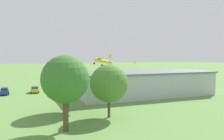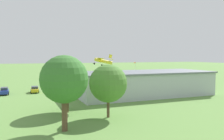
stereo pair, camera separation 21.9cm
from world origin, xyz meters
TOP-DOWN VIEW (x-y plane):
  - ground_plane at (0.00, 0.00)m, footprint 400.00×400.00m
  - hangar at (5.86, 37.99)m, footprint 31.57×13.74m
  - biplane at (6.05, 7.90)m, footprint 7.19×8.61m
  - car_green at (23.21, 25.81)m, footprint 2.59×4.87m
  - car_yellow at (29.32, 25.37)m, footprint 2.08×4.10m
  - car_blue at (36.10, 25.91)m, footprint 2.03×4.45m
  - person_by_parked_cars at (-9.29, 22.80)m, footprint 0.54×0.54m
  - person_watching_takeoff at (6.01, 21.20)m, footprint 0.46×0.46m
  - tree_near_perimeter_road at (27.10, 57.82)m, footprint 5.79×5.79m
  - tree_by_windsock at (25.17, 48.50)m, footprint 6.31×6.31m
  - tree_at_field_edge at (20.08, 53.69)m, footprint 5.61×5.61m
  - windsock at (-19.60, -19.97)m, footprint 1.47×0.94m

SIDE VIEW (x-z plane):
  - ground_plane at x=0.00m, z-range 0.00..0.00m
  - car_yellow at x=29.32m, z-range 0.04..1.58m
  - person_watching_takeoff at x=6.01m, z-range 0.00..1.69m
  - car_green at x=23.21m, z-range 0.04..1.68m
  - car_blue at x=36.10m, z-range 0.03..1.70m
  - person_by_parked_cars at x=-9.29m, z-range 0.00..1.78m
  - hangar at x=5.86m, z-range 0.01..5.48m
  - tree_by_windsock at x=25.17m, z-range 0.94..9.14m
  - tree_at_field_edge at x=20.08m, z-range 1.11..8.97m
  - windsock at x=-19.60m, z-range 2.23..8.09m
  - tree_near_perimeter_road at x=27.10m, z-range 1.66..10.85m
  - biplane at x=6.05m, z-range 5.09..9.30m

